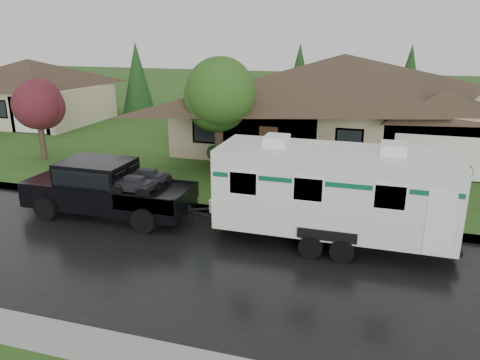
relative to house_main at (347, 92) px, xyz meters
name	(u,v)px	position (x,y,z in m)	size (l,w,h in m)	color
ground	(241,239)	(-2.29, -13.84, -3.59)	(140.00, 140.00, 0.00)	#2B4B17
road	(223,265)	(-2.29, -15.84, -3.59)	(140.00, 8.00, 0.01)	black
curb	(258,214)	(-2.29, -11.59, -3.52)	(140.00, 0.50, 0.15)	gray
lawn	(309,143)	(-2.29, 1.16, -3.52)	(140.00, 26.00, 0.15)	#2B4B17
house_main	(347,92)	(0.00, 0.00, 0.00)	(19.44, 10.80, 6.90)	gray
house_far	(31,85)	(-24.07, 2.02, -0.62)	(10.80, 8.64, 5.80)	#C2B090
tree_left_green	(218,96)	(-5.54, -6.98, 0.45)	(3.39, 3.39, 5.62)	#382B1E
tree_red	(38,106)	(-15.84, -7.25, -0.50)	(2.57, 2.57, 4.26)	#382B1E
shrub_row	(330,159)	(-0.29, -4.54, -2.94)	(13.60, 1.00, 1.00)	#143814
pickup_truck	(105,187)	(-8.07, -13.22, -2.41)	(6.64, 2.52, 2.21)	black
travel_trailer	(334,190)	(0.75, -13.22, -1.64)	(8.19, 2.88, 3.68)	silver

